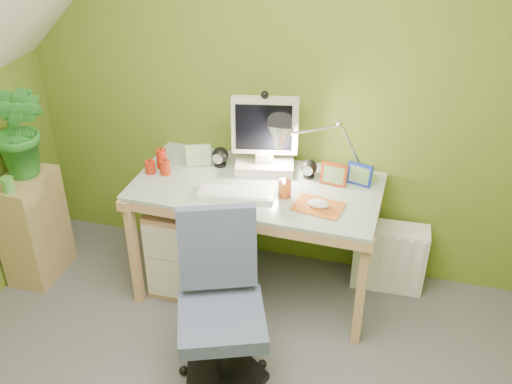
% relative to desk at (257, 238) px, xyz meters
% --- Properties ---
extents(wall_back, '(3.20, 0.01, 2.40)m').
position_rel_desk_xyz_m(wall_back, '(0.06, 0.37, 0.82)').
color(wall_back, olive).
rests_on(wall_back, floor).
extents(desk, '(1.43, 0.74, 0.75)m').
position_rel_desk_xyz_m(desk, '(0.00, 0.00, 0.00)').
color(desk, tan).
rests_on(desk, floor).
extents(monitor, '(0.39, 0.27, 0.48)m').
position_rel_desk_xyz_m(monitor, '(0.00, 0.18, 0.62)').
color(monitor, beige).
rests_on(monitor, desk).
extents(speaker_left, '(0.11, 0.11, 0.12)m').
position_rel_desk_xyz_m(speaker_left, '(-0.27, 0.16, 0.44)').
color(speaker_left, black).
rests_on(speaker_left, desk).
extents(speaker_right, '(0.10, 0.10, 0.11)m').
position_rel_desk_xyz_m(speaker_right, '(0.27, 0.16, 0.43)').
color(speaker_right, black).
rests_on(speaker_right, desk).
extents(keyboard, '(0.44, 0.18, 0.02)m').
position_rel_desk_xyz_m(keyboard, '(-0.08, -0.14, 0.39)').
color(keyboard, silver).
rests_on(keyboard, desk).
extents(mousepad, '(0.29, 0.23, 0.01)m').
position_rel_desk_xyz_m(mousepad, '(0.38, -0.14, 0.38)').
color(mousepad, '#BD5C1D').
rests_on(mousepad, desk).
extents(mouse, '(0.13, 0.08, 0.04)m').
position_rel_desk_xyz_m(mouse, '(0.38, -0.14, 0.40)').
color(mouse, white).
rests_on(mouse, mousepad).
extents(amber_tumbler, '(0.07, 0.07, 0.10)m').
position_rel_desk_xyz_m(amber_tumbler, '(0.18, -0.08, 0.42)').
color(amber_tumbler, '#9A4616').
rests_on(amber_tumbler, desk).
extents(candle_cluster, '(0.17, 0.16, 0.12)m').
position_rel_desk_xyz_m(candle_cluster, '(-0.60, 0.01, 0.44)').
color(candle_cluster, red).
rests_on(candle_cluster, desk).
extents(photo_frame_red, '(0.15, 0.04, 0.13)m').
position_rel_desk_xyz_m(photo_frame_red, '(0.42, 0.12, 0.44)').
color(photo_frame_red, '#AA3512').
rests_on(photo_frame_red, desk).
extents(photo_frame_blue, '(0.15, 0.06, 0.13)m').
position_rel_desk_xyz_m(photo_frame_blue, '(0.56, 0.16, 0.44)').
color(photo_frame_blue, '#162B9B').
rests_on(photo_frame_blue, desk).
extents(photo_frame_green, '(0.15, 0.07, 0.13)m').
position_rel_desk_xyz_m(photo_frame_green, '(-0.40, 0.14, 0.44)').
color(photo_frame_green, '#A8D290').
rests_on(photo_frame_green, desk).
extents(desk_lamp, '(0.51, 0.22, 0.54)m').
position_rel_desk_xyz_m(desk_lamp, '(0.45, 0.18, 0.65)').
color(desk_lamp, silver).
rests_on(desk_lamp, desk).
extents(side_ledge, '(0.26, 0.40, 0.71)m').
position_rel_desk_xyz_m(side_ledge, '(-1.39, -0.22, -0.02)').
color(side_ledge, tan).
rests_on(side_ledge, floor).
extents(potted_plant, '(0.33, 0.27, 0.60)m').
position_rel_desk_xyz_m(potted_plant, '(-1.37, -0.17, 0.63)').
color(potted_plant, '#2A7E2B').
rests_on(potted_plant, side_ledge).
extents(green_cup, '(0.08, 0.08, 0.09)m').
position_rel_desk_xyz_m(green_cup, '(-1.37, -0.37, 0.38)').
color(green_cup, '#4F9B40').
rests_on(green_cup, side_ledge).
extents(task_chair, '(0.62, 0.62, 0.87)m').
position_rel_desk_xyz_m(task_chair, '(0.03, -0.78, 0.06)').
color(task_chair, '#454E71').
rests_on(task_chair, floor).
extents(radiator, '(0.44, 0.19, 0.44)m').
position_rel_desk_xyz_m(radiator, '(0.79, 0.23, -0.16)').
color(radiator, white).
rests_on(radiator, floor).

